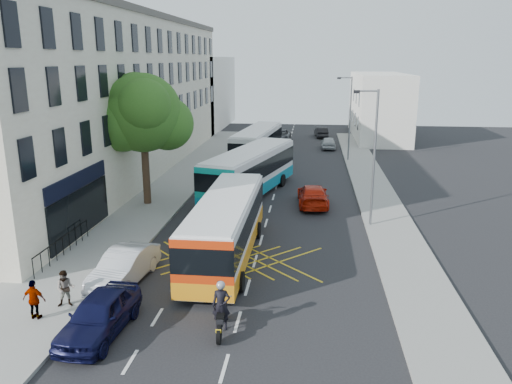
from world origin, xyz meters
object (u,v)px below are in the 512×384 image
(bus_far, at_px, (257,144))
(pedestrian_far, at_px, (34,300))
(pedestrian_near, at_px, (66,289))
(motorbike, at_px, (221,308))
(distant_car_grey, at_px, (280,136))
(street_tree, at_px, (142,114))
(red_hatchback, at_px, (313,195))
(bus_near, at_px, (226,227))
(parked_car_blue, at_px, (99,315))
(lamp_near, at_px, (373,151))
(bus_mid, at_px, (250,171))
(distant_car_silver, at_px, (329,143))
(lamp_far, at_px, (349,114))
(distant_car_dark, at_px, (321,132))
(parked_car_silver, at_px, (124,267))

(bus_far, bearing_deg, pedestrian_far, -92.48)
(bus_far, height_order, pedestrian_near, bus_far)
(motorbike, distance_m, distant_car_grey, 43.75)
(street_tree, height_order, red_hatchback, street_tree)
(bus_near, height_order, pedestrian_near, bus_near)
(motorbike, distance_m, parked_car_blue, 4.46)
(bus_near, distance_m, distant_car_grey, 36.68)
(lamp_near, height_order, distant_car_grey, lamp_near)
(lamp_near, height_order, pedestrian_far, lamp_near)
(pedestrian_near, bearing_deg, bus_mid, 57.11)
(distant_car_silver, bearing_deg, bus_near, 80.21)
(lamp_far, height_order, bus_far, lamp_far)
(motorbike, relative_size, parked_car_blue, 0.52)
(parked_car_blue, xyz_separation_m, distant_car_dark, (8.79, 48.63, -0.11))
(bus_near, bearing_deg, pedestrian_far, -130.63)
(pedestrian_far, bearing_deg, parked_car_blue, 173.33)
(pedestrian_far, bearing_deg, bus_mid, -103.25)
(bus_mid, xyz_separation_m, distant_car_silver, (6.34, 20.46, -1.12))
(street_tree, bearing_deg, pedestrian_near, -84.15)
(street_tree, bearing_deg, lamp_far, 49.19)
(street_tree, distance_m, bus_near, 12.06)
(lamp_near, xyz_separation_m, lamp_far, (0.00, 20.00, 0.00))
(pedestrian_near, bearing_deg, distant_car_grey, 65.40)
(distant_car_grey, relative_size, distant_car_dark, 1.31)
(distant_car_dark, bearing_deg, lamp_near, 87.47)
(bus_mid, xyz_separation_m, parked_car_silver, (-3.84, -15.43, -1.03))
(lamp_far, height_order, bus_mid, lamp_far)
(distant_car_silver, bearing_deg, red_hatchback, 86.43)
(street_tree, bearing_deg, lamp_near, -11.40)
(bus_near, height_order, distant_car_dark, bus_near)
(lamp_near, relative_size, parked_car_silver, 1.74)
(motorbike, relative_size, distant_car_dark, 0.58)
(lamp_near, bearing_deg, lamp_far, 90.00)
(street_tree, bearing_deg, pedestrian_far, -87.05)
(bus_mid, height_order, distant_car_dark, bus_mid)
(lamp_near, xyz_separation_m, distant_car_dark, (-2.31, 35.25, -3.96))
(distant_car_grey, bearing_deg, distant_car_dark, 42.53)
(street_tree, relative_size, red_hatchback, 1.78)
(motorbike, bearing_deg, lamp_near, 58.87)
(lamp_far, bearing_deg, motorbike, -101.52)
(bus_near, relative_size, bus_mid, 0.90)
(street_tree, distance_m, red_hatchback, 12.71)
(bus_mid, bearing_deg, red_hatchback, -9.90)
(pedestrian_near, bearing_deg, bus_near, 31.09)
(red_hatchback, bearing_deg, pedestrian_near, 54.97)
(pedestrian_near, bearing_deg, bus_far, 64.91)
(lamp_near, distance_m, pedestrian_far, 19.28)
(lamp_near, xyz_separation_m, distant_car_grey, (-7.34, 30.97, -3.89))
(bus_mid, bearing_deg, lamp_near, -23.51)
(lamp_far, bearing_deg, bus_far, -171.26)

